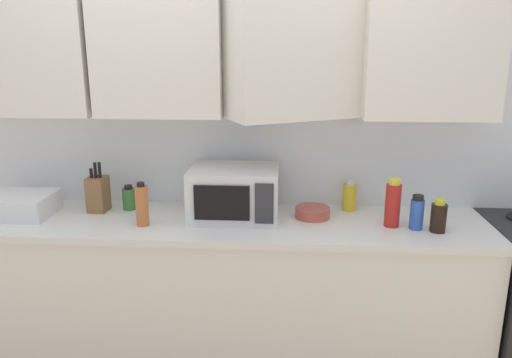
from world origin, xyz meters
The scene contains 12 objects.
wall_back_with_cabinets centered at (0.00, -0.07, 1.58)m, with size 3.71×0.61×2.60m.
counter_run centered at (0.00, -0.30, 0.45)m, with size 2.84×0.63×0.90m.
microwave centered at (0.05, -0.25, 1.04)m, with size 0.48×0.37×0.28m.
dish_rack centered at (-1.17, -0.30, 0.96)m, with size 0.38×0.30×0.12m, color silver.
knife_block centered at (-0.74, -0.20, 1.00)m, with size 0.11×0.13×0.29m.
bottle_green_oil centered at (-0.58, -0.16, 0.97)m, with size 0.07×0.07×0.14m.
bottle_blue_cleaner centered at (1.00, -0.37, 0.99)m, with size 0.07×0.07×0.18m.
bottle_red_sauce centered at (0.89, -0.34, 1.02)m, with size 0.08×0.08×0.26m.
bottle_yellow_mustard centered at (0.69, -0.09, 0.98)m, with size 0.08×0.08×0.18m.
bottle_spice_jar centered at (-0.43, -0.41, 1.01)m, with size 0.07×0.07×0.24m.
bottle_soy_dark centered at (1.11, -0.40, 0.98)m, with size 0.08×0.08×0.17m.
bowl_ceramic_small centered at (0.48, -0.23, 0.93)m, with size 0.19×0.19×0.06m, color #B24C3D.
Camera 1 is at (0.33, -2.85, 1.83)m, focal length 34.90 mm.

